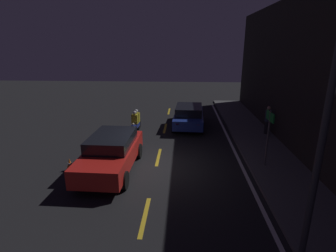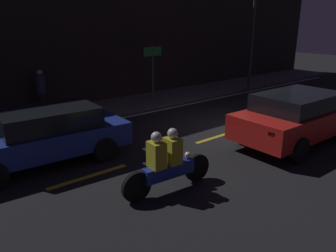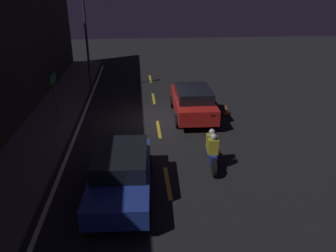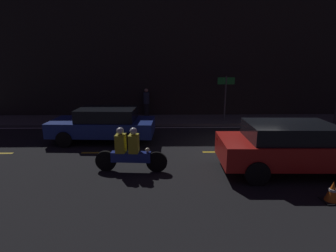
{
  "view_description": "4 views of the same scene",
  "coord_description": "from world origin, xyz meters",
  "px_view_note": "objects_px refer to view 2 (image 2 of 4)",
  "views": [
    {
      "loc": [
        10.31,
        1.11,
        5.01
      ],
      "look_at": [
        -2.28,
        0.37,
        1.14
      ],
      "focal_mm": 28.0,
      "sensor_mm": 36.0,
      "label": 1
    },
    {
      "loc": [
        -8.44,
        -6.58,
        3.49
      ],
      "look_at": [
        -3.53,
        -0.54,
        0.99
      ],
      "focal_mm": 35.0,
      "sensor_mm": 36.0,
      "label": 2
    },
    {
      "loc": [
        -14.81,
        0.87,
        6.04
      ],
      "look_at": [
        -3.47,
        -0.2,
        1.19
      ],
      "focal_mm": 35.0,
      "sensor_mm": 36.0,
      "label": 3
    },
    {
      "loc": [
        -3.46,
        -9.19,
        3.31
      ],
      "look_at": [
        -3.29,
        0.36,
        0.92
      ],
      "focal_mm": 28.0,
      "sensor_mm": 36.0,
      "label": 4
    }
  ],
  "objects_px": {
    "shop_sign": "(153,63)",
    "street_lamp": "(253,26)",
    "sedan_blue": "(44,134)",
    "motorcycle": "(166,163)",
    "pedestrian": "(42,91)",
    "taxi_red": "(299,116)"
  },
  "relations": [
    {
      "from": "shop_sign",
      "to": "street_lamp",
      "type": "xyz_separation_m",
      "value": [
        5.54,
        -0.84,
        1.42
      ]
    },
    {
      "from": "sedan_blue",
      "to": "motorcycle",
      "type": "xyz_separation_m",
      "value": [
        1.43,
        -3.18,
        -0.1
      ]
    },
    {
      "from": "sedan_blue",
      "to": "street_lamp",
      "type": "bearing_deg",
      "value": -165.61
    },
    {
      "from": "motorcycle",
      "to": "shop_sign",
      "type": "distance_m",
      "value": 7.78
    },
    {
      "from": "pedestrian",
      "to": "motorcycle",
      "type": "bearing_deg",
      "value": -90.52
    },
    {
      "from": "sedan_blue",
      "to": "street_lamp",
      "type": "xyz_separation_m",
      "value": [
        11.33,
        2.32,
        2.48
      ]
    },
    {
      "from": "motorcycle",
      "to": "street_lamp",
      "type": "distance_m",
      "value": 11.61
    },
    {
      "from": "motorcycle",
      "to": "pedestrian",
      "type": "xyz_separation_m",
      "value": [
        0.07,
        7.66,
        0.29
      ]
    },
    {
      "from": "taxi_red",
      "to": "motorcycle",
      "type": "relative_size",
      "value": 2.05
    },
    {
      "from": "motorcycle",
      "to": "shop_sign",
      "type": "height_order",
      "value": "shop_sign"
    },
    {
      "from": "motorcycle",
      "to": "street_lamp",
      "type": "relative_size",
      "value": 0.38
    },
    {
      "from": "taxi_red",
      "to": "shop_sign",
      "type": "bearing_deg",
      "value": 96.53
    },
    {
      "from": "sedan_blue",
      "to": "motorcycle",
      "type": "height_order",
      "value": "sedan_blue"
    },
    {
      "from": "sedan_blue",
      "to": "taxi_red",
      "type": "height_order",
      "value": "taxi_red"
    },
    {
      "from": "sedan_blue",
      "to": "pedestrian",
      "type": "height_order",
      "value": "pedestrian"
    },
    {
      "from": "pedestrian",
      "to": "shop_sign",
      "type": "relative_size",
      "value": 0.67
    },
    {
      "from": "street_lamp",
      "to": "sedan_blue",
      "type": "bearing_deg",
      "value": -168.44
    },
    {
      "from": "taxi_red",
      "to": "shop_sign",
      "type": "height_order",
      "value": "shop_sign"
    },
    {
      "from": "sedan_blue",
      "to": "taxi_red",
      "type": "bearing_deg",
      "value": 155.5
    },
    {
      "from": "motorcycle",
      "to": "street_lamp",
      "type": "xyz_separation_m",
      "value": [
        9.9,
        5.5,
        2.58
      ]
    },
    {
      "from": "taxi_red",
      "to": "street_lamp",
      "type": "relative_size",
      "value": 0.79
    },
    {
      "from": "motorcycle",
      "to": "shop_sign",
      "type": "bearing_deg",
      "value": 59.78
    }
  ]
}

